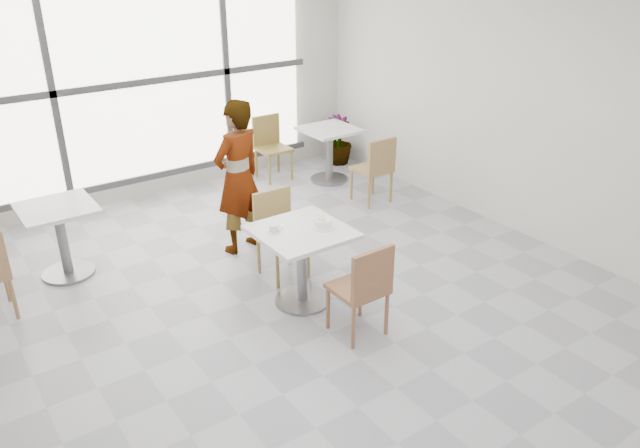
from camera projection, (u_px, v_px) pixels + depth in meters
floor at (301, 311)px, 5.76m from camera, size 7.00×7.00×0.00m
wall_back at (143, 81)px, 7.71m from camera, size 6.00×0.00×6.00m
wall_right at (533, 104)px, 6.68m from camera, size 0.00×7.00×7.00m
window at (145, 81)px, 7.66m from camera, size 4.60×0.07×2.52m
main_table at (302, 252)px, 5.68m from camera, size 0.80×0.80×0.75m
chair_near at (364, 285)px, 5.20m from camera, size 0.42×0.42×0.87m
chair_far at (278, 228)px, 6.20m from camera, size 0.42×0.42×0.87m
oatmeal_bowl at (323, 223)px, 5.61m from camera, size 0.21×0.21×0.10m
coffee_cup at (274, 229)px, 5.54m from camera, size 0.16×0.13×0.07m
person at (238, 178)px, 6.54m from camera, size 0.69×0.54×1.66m
bg_table_left at (61, 231)px, 6.17m from camera, size 0.70×0.70×0.75m
bg_table_right at (329, 147)px, 8.58m from camera, size 0.70×0.70×0.75m
bg_chair_right_near at (376, 166)px, 7.84m from camera, size 0.42×0.42×0.87m
bg_chair_right_far at (270, 143)px, 8.69m from camera, size 0.42×0.42×0.87m
plant_right at (339, 140)px, 9.27m from camera, size 0.41×0.41×0.72m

